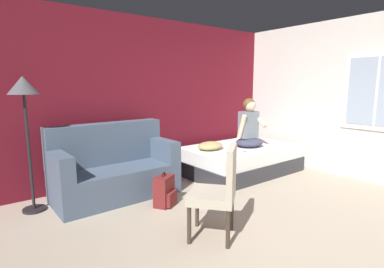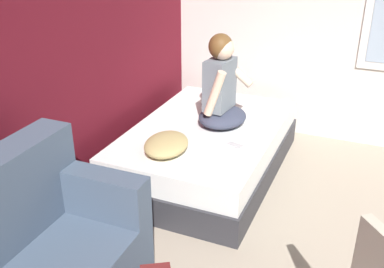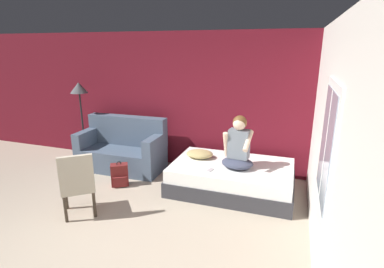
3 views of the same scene
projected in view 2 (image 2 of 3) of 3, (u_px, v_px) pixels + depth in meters
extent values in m
cube|color=maroon|center=(6.00, 68.00, 3.06)|extent=(10.39, 0.16, 2.70)
cube|color=#2D2D33|center=(207.00, 159.00, 4.44)|extent=(2.06, 1.33, 0.26)
cube|color=white|center=(207.00, 137.00, 4.34)|extent=(2.00, 1.29, 0.22)
cube|color=#47566B|center=(93.00, 192.00, 3.03)|extent=(0.19, 0.80, 0.32)
ellipsoid|color=#383D51|center=(223.00, 117.00, 4.30)|extent=(0.56, 0.49, 0.16)
cube|color=slate|center=(220.00, 84.00, 4.18)|extent=(0.35, 0.23, 0.48)
cylinder|color=beige|center=(215.00, 94.00, 4.01)|extent=(0.10, 0.22, 0.44)
cylinder|color=beige|center=(235.00, 71.00, 4.24)|extent=(0.12, 0.38, 0.29)
sphere|color=beige|center=(223.00, 48.00, 4.03)|extent=(0.21, 0.21, 0.21)
ellipsoid|color=brown|center=(221.00, 46.00, 4.03)|extent=(0.25, 0.24, 0.23)
ellipsoid|color=tan|center=(166.00, 144.00, 3.79)|extent=(0.52, 0.41, 0.14)
cube|color=#B7B7BC|center=(235.00, 145.00, 3.92)|extent=(0.10, 0.16, 0.01)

